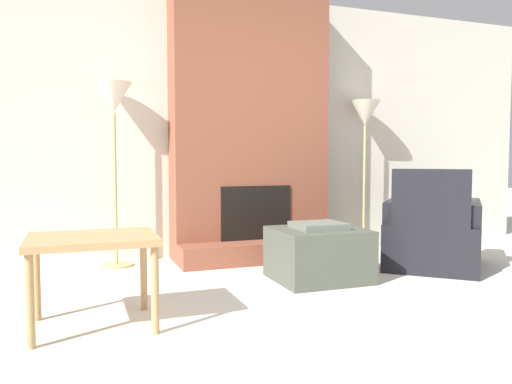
{
  "coord_description": "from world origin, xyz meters",
  "views": [
    {
      "loc": [
        -1.63,
        -2.06,
        0.97
      ],
      "look_at": [
        0.0,
        2.39,
        0.65
      ],
      "focal_mm": 35.0,
      "sensor_mm": 36.0,
      "label": 1
    }
  ],
  "objects_px": {
    "floor_lamp_left": "(114,110)",
    "armchair": "(432,237)",
    "side_table": "(93,248)",
    "floor_lamp_right": "(365,123)",
    "ottoman": "(318,253)"
  },
  "relations": [
    {
      "from": "floor_lamp_left",
      "to": "floor_lamp_right",
      "type": "xyz_separation_m",
      "value": [
        2.58,
        0.0,
        -0.05
      ]
    },
    {
      "from": "armchair",
      "to": "floor_lamp_left",
      "type": "relative_size",
      "value": 0.75
    },
    {
      "from": "armchair",
      "to": "side_table",
      "type": "xyz_separation_m",
      "value": [
        -2.9,
        -0.63,
        0.18
      ]
    },
    {
      "from": "floor_lamp_right",
      "to": "floor_lamp_left",
      "type": "bearing_deg",
      "value": 180.0
    },
    {
      "from": "floor_lamp_left",
      "to": "floor_lamp_right",
      "type": "height_order",
      "value": "floor_lamp_left"
    },
    {
      "from": "ottoman",
      "to": "floor_lamp_right",
      "type": "bearing_deg",
      "value": 44.6
    },
    {
      "from": "floor_lamp_left",
      "to": "armchair",
      "type": "bearing_deg",
      "value": -21.08
    },
    {
      "from": "side_table",
      "to": "floor_lamp_right",
      "type": "distance_m",
      "value": 3.39
    },
    {
      "from": "armchair",
      "to": "floor_lamp_left",
      "type": "distance_m",
      "value": 3.05
    },
    {
      "from": "ottoman",
      "to": "side_table",
      "type": "relative_size",
      "value": 0.99
    },
    {
      "from": "side_table",
      "to": "floor_lamp_left",
      "type": "relative_size",
      "value": 0.43
    },
    {
      "from": "ottoman",
      "to": "floor_lamp_right",
      "type": "height_order",
      "value": "floor_lamp_right"
    },
    {
      "from": "armchair",
      "to": "floor_lamp_right",
      "type": "height_order",
      "value": "floor_lamp_right"
    },
    {
      "from": "ottoman",
      "to": "side_table",
      "type": "xyz_separation_m",
      "value": [
        -1.73,
        -0.56,
        0.24
      ]
    },
    {
      "from": "ottoman",
      "to": "side_table",
      "type": "distance_m",
      "value": 1.83
    }
  ]
}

